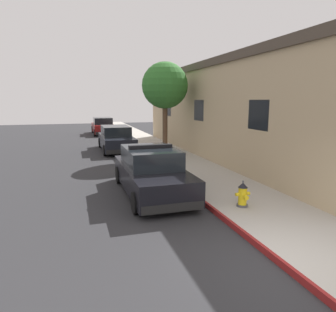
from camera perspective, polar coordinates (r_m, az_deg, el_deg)
ground_plane at (r=14.83m, az=-20.17°, el=-3.01°), size 29.31×60.00×0.20m
sidewalk_pavement at (r=15.61m, az=2.33°, el=-1.09°), size 2.75×60.00×0.15m
curb_painted_edge at (r=15.21m, az=-2.71°, el=-1.40°), size 0.08×60.00×0.15m
storefront_building at (r=18.09m, az=14.47°, el=8.13°), size 6.15×20.31×5.13m
police_cruiser at (r=10.43m, az=-3.13°, el=-3.05°), size 1.94×4.84×1.68m
parked_car_silver_ahead at (r=19.72m, az=-9.61°, el=3.11°), size 1.94×4.84×1.56m
parked_car_dark_far at (r=29.93m, az=-11.99°, el=5.42°), size 1.94×4.84×1.56m
fire_hydrant at (r=9.07m, az=13.70°, el=-6.99°), size 0.44×0.40×0.76m
street_tree at (r=17.14m, az=-0.57°, el=12.87°), size 2.52×2.52×5.07m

